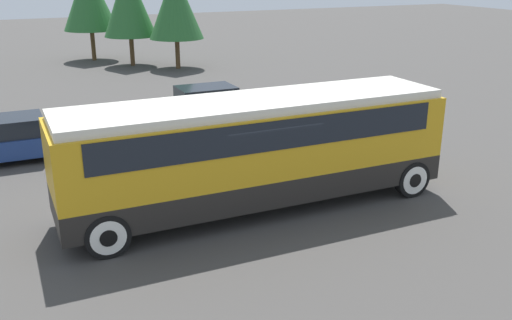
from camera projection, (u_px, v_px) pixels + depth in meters
The scene contains 6 objects.
ground_plane at pixel (256, 207), 15.25m from camera, with size 120.00×120.00×0.00m, color #423F3D.
tour_bus at pixel (259, 143), 14.70m from camera, with size 10.19×2.52×2.96m.
parked_car_near at pixel (13, 139), 18.72m from camera, with size 4.14×1.88×1.45m.
parked_car_mid at pixel (209, 103), 23.58m from camera, with size 4.44×1.88×1.39m.
tree_center at pixel (128, 1), 34.92m from camera, with size 3.22×3.22×6.11m.
tree_right at pixel (175, 4), 34.00m from camera, with size 3.28×3.28×5.86m.
Camera 1 is at (-5.82, -12.73, 6.19)m, focal length 40.00 mm.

